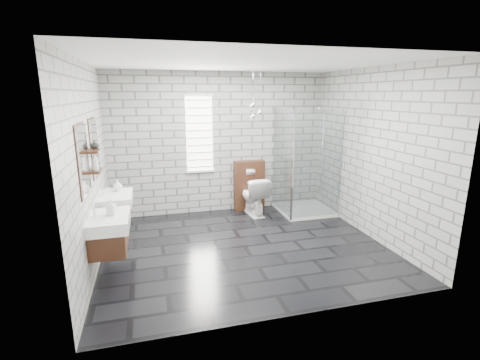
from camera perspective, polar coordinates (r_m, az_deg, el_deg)
name	(u,v)px	position (r m, az deg, el deg)	size (l,w,h in m)	color
floor	(245,247)	(5.47, 0.80, -10.90)	(4.20, 3.60, 0.02)	black
ceiling	(245,62)	(4.98, 0.91, 18.81)	(4.20, 3.60, 0.02)	white
wall_back	(220,144)	(6.79, -3.32, 5.98)	(4.20, 0.02, 2.70)	#A2A39D
wall_front	(296,194)	(3.39, 9.17, -2.30)	(4.20, 0.02, 2.70)	#A2A39D
wall_left	(89,168)	(4.93, -23.51, 1.80)	(0.02, 3.60, 2.70)	#A2A39D
wall_right	(372,154)	(5.97, 20.79, 4.00)	(0.02, 3.60, 2.70)	#A2A39D
vanity_left	(106,223)	(4.57, -21.16, -6.64)	(0.47, 0.70, 1.57)	#442415
vanity_right	(113,200)	(5.48, -20.16, -3.17)	(0.47, 0.70, 1.57)	#442415
shelf_lower	(95,171)	(4.87, -22.63, 1.40)	(0.14, 0.30, 0.03)	#442415
shelf_upper	(93,151)	(4.83, -22.92, 4.41)	(0.14, 0.30, 0.03)	#442415
window	(199,134)	(6.67, -6.69, 7.50)	(0.56, 0.05, 1.48)	white
cistern_panel	(249,185)	(6.99, 1.50, -0.89)	(0.60, 0.20, 1.00)	#442415
flush_plate	(251,172)	(6.82, 1.77, 1.33)	(0.18, 0.01, 0.12)	silver
shower_enclosure	(303,189)	(6.84, 10.28, -1.40)	(1.00, 1.00, 2.03)	white
pendant_cluster	(256,109)	(6.45, 2.60, 11.55)	(0.28, 0.27, 0.85)	silver
toilet	(254,196)	(6.74, 2.23, -2.58)	(0.42, 0.73, 0.74)	white
soap_bottle_a	(111,207)	(4.51, -20.38, -4.17)	(0.09, 0.09, 0.21)	#B2B2B2
soap_bottle_b	(118,185)	(5.61, -19.46, -0.82)	(0.14, 0.14, 0.17)	#B2B2B2
soap_bottle_c	(95,161)	(4.79, -22.75, 2.82)	(0.09, 0.09, 0.24)	#B2B2B2
vase	(94,145)	(4.89, -22.77, 5.36)	(0.10, 0.10, 0.11)	#B2B2B2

